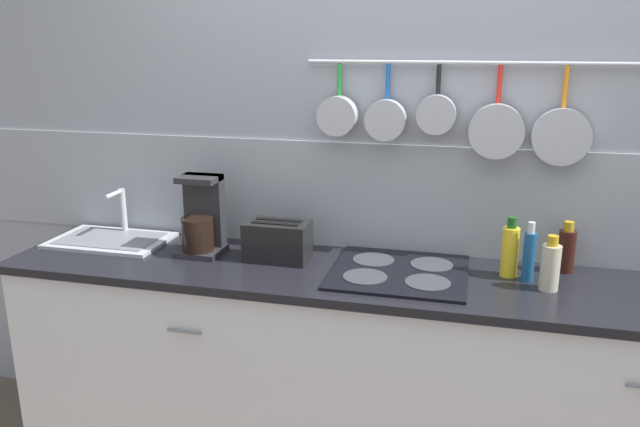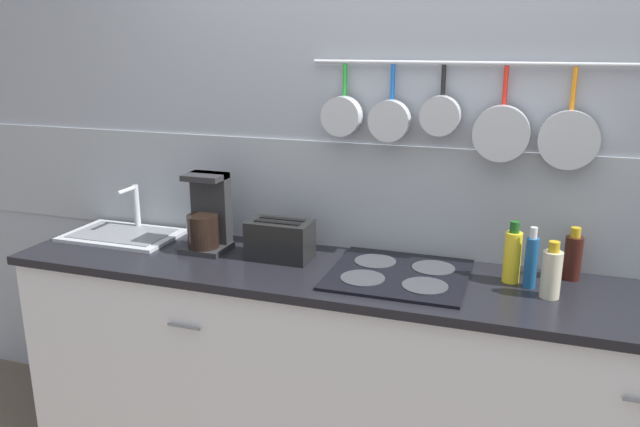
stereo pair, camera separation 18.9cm
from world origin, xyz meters
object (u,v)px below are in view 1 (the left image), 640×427
(coffee_maker, at_px, (202,222))
(toaster, at_px, (278,241))
(bottle_hot_sauce, at_px, (550,266))
(bottle_vinegar, at_px, (566,250))
(bottle_dish_soap, at_px, (510,250))
(bottle_cooking_wine, at_px, (529,255))

(coffee_maker, xyz_separation_m, toaster, (0.34, -0.01, -0.05))
(bottle_hot_sauce, bearing_deg, bottle_vinegar, 69.23)
(coffee_maker, height_order, bottle_hot_sauce, coffee_maker)
(coffee_maker, height_order, bottle_dish_soap, coffee_maker)
(bottle_dish_soap, bearing_deg, toaster, -177.31)
(toaster, relative_size, bottle_cooking_wine, 1.20)
(coffee_maker, distance_m, bottle_vinegar, 1.47)
(coffee_maker, distance_m, bottle_cooking_wine, 1.32)
(bottle_dish_soap, xyz_separation_m, bottle_hot_sauce, (0.14, -0.11, -0.01))
(toaster, xyz_separation_m, bottle_hot_sauce, (1.05, -0.06, 0.01))
(coffee_maker, height_order, bottle_cooking_wine, coffee_maker)
(bottle_cooking_wine, bearing_deg, bottle_hot_sauce, -46.10)
(bottle_cooking_wine, relative_size, bottle_hot_sauce, 1.12)
(bottle_cooking_wine, height_order, bottle_vinegar, bottle_cooking_wine)
(bottle_cooking_wine, bearing_deg, coffee_maker, 179.93)
(toaster, relative_size, bottle_vinegar, 1.36)
(toaster, bearing_deg, bottle_dish_soap, 2.69)
(bottle_dish_soap, relative_size, bottle_hot_sauce, 1.14)
(coffee_maker, bearing_deg, toaster, -1.54)
(bottle_dish_soap, distance_m, bottle_hot_sauce, 0.17)
(coffee_maker, xyz_separation_m, bottle_cooking_wine, (1.32, -0.00, -0.04))
(coffee_maker, relative_size, bottle_vinegar, 1.64)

